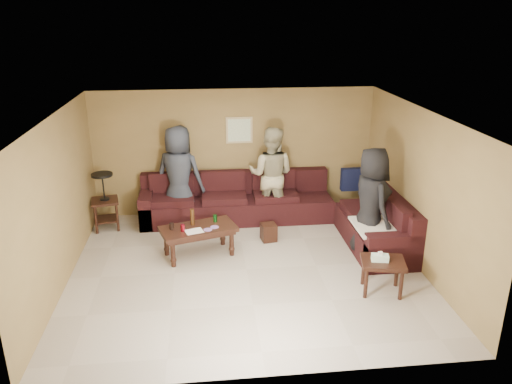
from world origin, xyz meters
The scene contains 10 objects.
room centered at (0.00, 0.00, 1.66)m, with size 5.60×5.50×2.50m.
sectional_sofa centered at (0.81, 1.52, 0.33)m, with size 4.65×2.90×0.97m.
coffee_table centered at (-0.75, 0.59, 0.43)m, with size 1.36×0.95×0.79m.
end_table_left centered at (-2.47, 1.88, 0.57)m, with size 0.56×0.56×1.09m.
side_table_right centered at (1.90, -0.88, 0.43)m, with size 0.71×0.62×0.65m.
waste_bin centered at (0.50, 1.03, 0.16)m, with size 0.26×0.26×0.31m, color black.
wall_art centered at (0.10, 2.48, 1.70)m, with size 0.52×0.04×0.52m.
person_left centered at (-1.08, 2.07, 0.95)m, with size 0.93×0.61×1.91m, color #2A2F3B.
person_middle centered at (0.66, 1.98, 0.93)m, with size 0.90×0.70×1.86m, color tan.
person_right centered at (2.10, 0.36, 0.92)m, with size 0.90×0.59×1.85m, color black.
Camera 1 is at (-0.62, -7.04, 3.91)m, focal length 35.00 mm.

